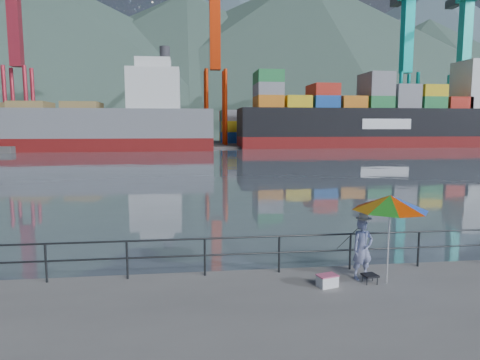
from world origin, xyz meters
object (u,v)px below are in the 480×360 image
Objects in this scene: fisherman at (363,249)px; beach_umbrella at (390,203)px; cooler_bag at (327,281)px; container_ship at (384,118)px; bulk_carrier at (61,126)px.

beach_umbrella reaches higher than fisherman.
cooler_bag is at bearing -178.52° from beach_umbrella.
fisherman is 83.19m from container_ship.
bulk_carrier is 62.69m from container_ship.
bulk_carrier is (-24.96, 68.75, 3.92)m from cooler_bag.
bulk_carrier reaches higher than cooler_bag.
cooler_bag is (-1.07, -0.44, -0.65)m from fisherman.
beach_umbrella is 2.48m from cooler_bag.
beach_umbrella is 0.04× the size of container_ship.
cooler_bag is 0.01× the size of container_ship.
fisherman reaches higher than cooler_bag.
cooler_bag is at bearing -116.45° from container_ship.
container_ship is (36.30, 74.68, 5.07)m from fisherman.
container_ship is (37.38, 75.12, 5.72)m from cooler_bag.
bulk_carrier is at bearing 93.94° from cooler_bag.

